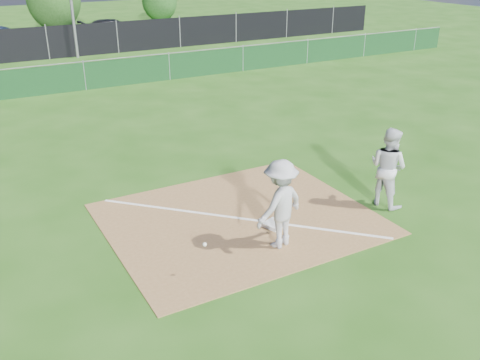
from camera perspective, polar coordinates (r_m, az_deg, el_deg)
name	(u,v)px	position (r m, az deg, el deg)	size (l,w,h in m)	color
ground	(121,119)	(20.34, -12.58, 6.35)	(90.00, 90.00, 0.00)	#204D10
infield_dirt	(239,219)	(12.57, -0.08, -4.15)	(6.00, 5.00, 0.02)	brown
foul_line	(239,218)	(12.56, -0.08, -4.09)	(0.08, 7.00, 0.01)	white
green_fence	(85,76)	(24.88, -16.24, 10.56)	(44.00, 0.05, 1.20)	black
black_fence	(47,43)	(32.54, -19.85, 13.59)	(46.00, 0.04, 1.80)	black
parking_lot	(34,46)	(37.56, -21.12, 13.22)	(46.00, 9.00, 0.01)	black
first_base	(274,224)	(12.23, 3.64, -4.75)	(0.42, 0.42, 0.09)	white
play_at_first	(280,204)	(11.09, 4.31, -2.57)	(2.64, 1.03, 1.93)	#BBBBBD
runner	(388,167)	(13.37, 15.50, 1.33)	(0.96, 0.75, 1.98)	silver
car_mid	(1,40)	(35.83, -24.12, 13.49)	(1.51, 4.33, 1.43)	black
car_right	(114,29)	(38.67, -13.29, 15.40)	(1.83, 4.51, 1.31)	black
tree_right	(159,1)	(46.45, -8.59, 18.38)	(2.83, 2.83, 3.36)	#382316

